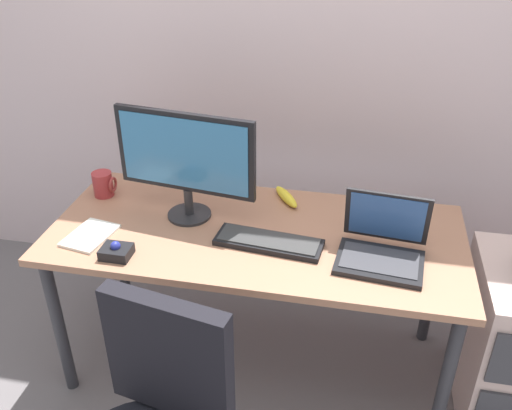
# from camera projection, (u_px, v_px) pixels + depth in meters

# --- Properties ---
(ground_plane) EXTENTS (8.00, 8.00, 0.00)m
(ground_plane) POSITION_uv_depth(u_px,v_px,m) (256.00, 360.00, 2.56)
(ground_plane) COLOR slate
(back_wall) EXTENTS (6.00, 0.10, 2.80)m
(back_wall) POSITION_uv_depth(u_px,v_px,m) (288.00, 15.00, 2.45)
(back_wall) COLOR beige
(back_wall) RESTS_ON ground
(desk) EXTENTS (1.64, 0.73, 0.71)m
(desk) POSITION_uv_depth(u_px,v_px,m) (256.00, 246.00, 2.24)
(desk) COLOR #A77255
(desk) RESTS_ON ground
(monitor_main) EXTENTS (0.58, 0.18, 0.45)m
(monitor_main) POSITION_uv_depth(u_px,v_px,m) (185.00, 158.00, 2.16)
(monitor_main) COLOR #262628
(monitor_main) RESTS_ON desk
(keyboard) EXTENTS (0.42, 0.18, 0.03)m
(keyboard) POSITION_uv_depth(u_px,v_px,m) (269.00, 242.00, 2.11)
(keyboard) COLOR black
(keyboard) RESTS_ON desk
(laptop) EXTENTS (0.34, 0.30, 0.24)m
(laptop) POSITION_uv_depth(u_px,v_px,m) (382.00, 245.00, 2.02)
(laptop) COLOR black
(laptop) RESTS_ON desk
(trackball_mouse) EXTENTS (0.11, 0.09, 0.07)m
(trackball_mouse) POSITION_uv_depth(u_px,v_px,m) (116.00, 251.00, 2.04)
(trackball_mouse) COLOR black
(trackball_mouse) RESTS_ON desk
(coffee_mug) EXTENTS (0.10, 0.09, 0.11)m
(coffee_mug) POSITION_uv_depth(u_px,v_px,m) (104.00, 184.00, 2.42)
(coffee_mug) COLOR #A12E30
(coffee_mug) RESTS_ON desk
(paper_notepad) EXTENTS (0.18, 0.23, 0.01)m
(paper_notepad) POSITION_uv_depth(u_px,v_px,m) (90.00, 235.00, 2.16)
(paper_notepad) COLOR white
(paper_notepad) RESTS_ON desk
(banana) EXTENTS (0.14, 0.18, 0.04)m
(banana) POSITION_uv_depth(u_px,v_px,m) (286.00, 197.00, 2.40)
(banana) COLOR yellow
(banana) RESTS_ON desk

